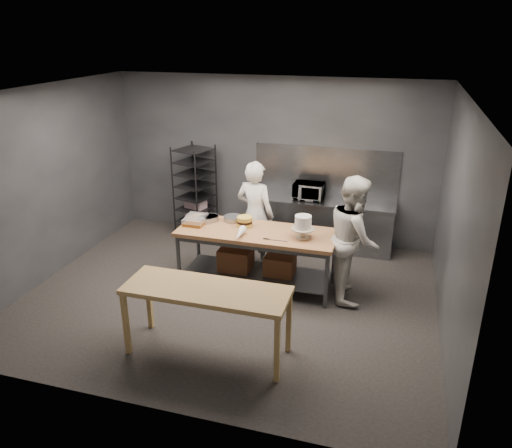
{
  "coord_description": "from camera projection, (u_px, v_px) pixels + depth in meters",
  "views": [
    {
      "loc": [
        2.23,
        -6.24,
        3.81
      ],
      "look_at": [
        0.3,
        0.39,
        1.05
      ],
      "focal_mm": 35.0,
      "sensor_mm": 36.0,
      "label": 1
    }
  ],
  "objects": [
    {
      "name": "splashback_panel",
      "position": [
        326.0,
        172.0,
        9.01
      ],
      "size": [
        2.6,
        0.02,
        0.9
      ],
      "primitive_type": "cube",
      "color": "slate",
      "rests_on": "back_counter"
    },
    {
      "name": "frosted_cake_stand",
      "position": [
        303.0,
        224.0,
        7.19
      ],
      "size": [
        0.34,
        0.34,
        0.35
      ],
      "color": "#B4A890",
      "rests_on": "work_table"
    },
    {
      "name": "near_counter",
      "position": [
        207.0,
        295.0,
        5.96
      ],
      "size": [
        2.0,
        0.7,
        0.9
      ],
      "color": "olive",
      "rests_on": "ground"
    },
    {
      "name": "chef_behind",
      "position": [
        255.0,
        215.0,
        8.2
      ],
      "size": [
        0.74,
        0.57,
        1.81
      ],
      "primitive_type": "imported",
      "rotation": [
        0.0,
        0.0,
        2.92
      ],
      "color": "white",
      "rests_on": "ground"
    },
    {
      "name": "microwave",
      "position": [
        309.0,
        191.0,
        8.92
      ],
      "size": [
        0.54,
        0.37,
        0.3
      ],
      "primitive_type": "imported",
      "color": "black",
      "rests_on": "back_counter"
    },
    {
      "name": "cake_pans",
      "position": [
        216.0,
        219.0,
        7.91
      ],
      "size": [
        0.68,
        0.44,
        0.07
      ],
      "color": "gray",
      "rests_on": "work_table"
    },
    {
      "name": "layer_cake",
      "position": [
        245.0,
        222.0,
        7.66
      ],
      "size": [
        0.23,
        0.23,
        0.16
      ],
      "color": "gold",
      "rests_on": "work_table"
    },
    {
      "name": "piping_bag",
      "position": [
        240.0,
        234.0,
        7.26
      ],
      "size": [
        0.14,
        0.39,
        0.12
      ],
      "primitive_type": "cone",
      "rotation": [
        1.57,
        0.0,
        0.06
      ],
      "color": "silver",
      "rests_on": "work_table"
    },
    {
      "name": "back_counter",
      "position": [
        321.0,
        224.0,
        9.07
      ],
      "size": [
        2.6,
        0.6,
        0.9
      ],
      "color": "slate",
      "rests_on": "ground"
    },
    {
      "name": "offset_spatula",
      "position": [
        272.0,
        240.0,
        7.21
      ],
      "size": [
        0.36,
        0.02,
        0.02
      ],
      "color": "slate",
      "rests_on": "work_table"
    },
    {
      "name": "speed_rack",
      "position": [
        195.0,
        192.0,
        9.48
      ],
      "size": [
        0.76,
        0.79,
        1.75
      ],
      "color": "black",
      "rests_on": "ground"
    },
    {
      "name": "work_table",
      "position": [
        256.0,
        251.0,
        7.68
      ],
      "size": [
        2.4,
        0.9,
        0.92
      ],
      "color": "brown",
      "rests_on": "ground"
    },
    {
      "name": "pastry_clamshells",
      "position": [
        195.0,
        220.0,
        7.8
      ],
      "size": [
        0.33,
        0.42,
        0.11
      ],
      "color": "brown",
      "rests_on": "work_table"
    },
    {
      "name": "back_wall",
      "position": [
        273.0,
        159.0,
        9.23
      ],
      "size": [
        6.0,
        0.04,
        3.0
      ],
      "primitive_type": "cube",
      "color": "#4C4F54",
      "rests_on": "ground"
    },
    {
      "name": "ground",
      "position": [
        230.0,
        295.0,
        7.56
      ],
      "size": [
        6.0,
        6.0,
        0.0
      ],
      "primitive_type": "plane",
      "color": "black",
      "rests_on": "ground"
    },
    {
      "name": "chef_right",
      "position": [
        354.0,
        238.0,
        7.22
      ],
      "size": [
        0.88,
        1.04,
        1.87
      ],
      "primitive_type": "imported",
      "rotation": [
        0.0,
        0.0,
        1.78
      ],
      "color": "silver",
      "rests_on": "ground"
    }
  ]
}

